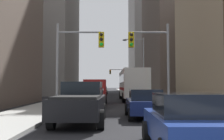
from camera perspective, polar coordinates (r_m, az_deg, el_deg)
name	(u,v)px	position (r m, az deg, el deg)	size (l,w,h in m)	color
sidewalk_left	(84,94)	(52.34, -5.84, -5.02)	(3.42, 160.00, 0.15)	#9E9E99
sidewalk_right	(136,94)	(52.39, 5.01, -5.02)	(3.42, 160.00, 0.15)	#9E9E99
city_bus	(132,84)	(31.33, 4.23, -2.84)	(2.67, 11.50, 3.40)	silver
pickup_truck_black	(81,103)	(12.72, -6.46, -6.75)	(2.20, 5.47, 1.90)	black
cargo_van_red	(96,90)	(26.95, -3.40, -4.15)	(2.16, 5.22, 2.26)	maroon
sedan_blue	(188,123)	(7.38, 15.45, -10.48)	(1.95, 4.24, 1.52)	navy
sedan_navy	(145,103)	(14.74, 6.83, -6.89)	(1.95, 4.24, 1.52)	#141E4C
sedan_white	(93,98)	(21.40, -3.97, -5.76)	(1.95, 4.22, 1.52)	white
sedan_maroon	(101,91)	(47.21, -2.25, -4.38)	(1.95, 4.24, 1.52)	maroon
sedan_beige	(103,90)	(57.87, -1.90, -4.17)	(1.95, 4.21, 1.52)	#C6B793
traffic_signal_near_left	(77,52)	(19.09, -7.16, 3.72)	(3.31, 0.44, 6.00)	gray
traffic_signal_near_right	(151,52)	(19.19, 8.13, 3.61)	(2.84, 0.44, 6.00)	gray
traffic_signal_far_right	(119,75)	(63.55, 1.44, -1.13)	(4.00, 0.44, 6.00)	gray
street_lamp_right	(140,62)	(33.25, 5.82, 1.69)	(2.62, 0.32, 7.50)	gray
building_left_mid_office	(9,9)	(59.08, -20.53, 11.81)	(25.36, 20.99, 33.70)	gray
building_right_mid_block	(192,16)	(53.51, 16.17, 10.65)	(15.77, 21.20, 28.89)	#66564C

